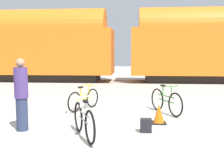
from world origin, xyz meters
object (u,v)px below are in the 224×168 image
backpack (146,125)px  traffic_cone (159,114)px  freight_train (122,44)px  bicycle_silver (84,121)px  person_in_purple (21,95)px  bicycle_yellow (84,99)px  bicycle_green (166,101)px

backpack → traffic_cone: traffic_cone is taller
freight_train → bicycle_silver: (-0.27, -13.18, -2.33)m
person_in_purple → traffic_cone: bearing=35.5°
bicycle_yellow → traffic_cone: bicycle_yellow is taller
bicycle_silver → backpack: 1.56m
person_in_purple → traffic_cone: size_ratio=3.30×
bicycle_yellow → bicycle_silver: size_ratio=0.95×
backpack → traffic_cone: size_ratio=0.62×
bicycle_yellow → backpack: 3.27m
bicycle_green → backpack: bearing=-108.7°
bicycle_silver → person_in_purple: 1.79m
freight_train → bicycle_silver: 13.39m
bicycle_silver → backpack: (1.45, 0.54, -0.22)m
bicycle_yellow → bicycle_green: size_ratio=0.92×
bicycle_silver → traffic_cone: 2.33m
bicycle_yellow → person_in_purple: bearing=-111.8°
backpack → bicycle_silver: bearing=-159.6°
bicycle_yellow → bicycle_silver: (0.59, -3.09, 0.03)m
freight_train → person_in_purple: (-1.92, -12.75, -1.80)m
freight_train → bicycle_silver: freight_train is taller
freight_train → bicycle_green: size_ratio=34.11×
person_in_purple → backpack: person_in_purple is taller
bicycle_silver → traffic_cone: size_ratio=2.96×
bicycle_silver → traffic_cone: (1.85, 1.41, -0.14)m
bicycle_green → traffic_cone: (-0.34, -1.31, -0.15)m
bicycle_silver → backpack: bicycle_silver is taller
traffic_cone → bicycle_silver: bearing=-142.5°
freight_train → bicycle_green: 10.88m
freight_train → traffic_cone: (1.57, -11.77, -2.46)m
bicycle_green → backpack: size_ratio=4.93×
bicycle_green → bicycle_silver: (-2.19, -2.73, -0.01)m
person_in_purple → traffic_cone: person_in_purple is taller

